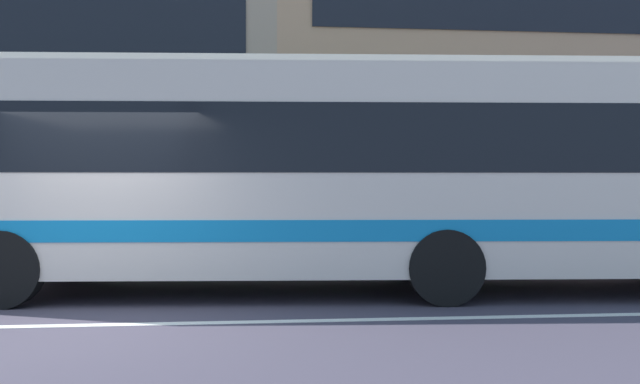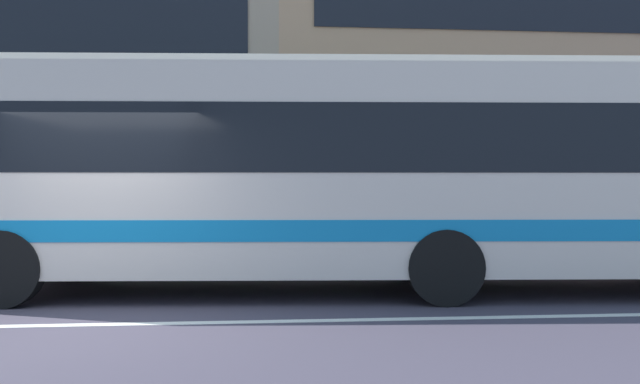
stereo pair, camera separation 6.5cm
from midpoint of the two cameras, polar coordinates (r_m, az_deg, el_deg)
ground_plane at (r=7.92m, az=-20.64°, el=-10.89°), size 160.00×160.00×0.00m
lane_centre_line at (r=7.92m, az=-20.64°, el=-10.86°), size 60.00×0.16×0.01m
hedge_row_far at (r=13.49m, az=-23.03°, el=-3.67°), size 19.85×1.10×1.17m
apartment_block_right at (r=24.32m, az=22.85°, el=10.41°), size 21.82×9.98×11.51m
transit_bus at (r=9.70m, az=4.91°, el=2.03°), size 12.06×3.33×3.30m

